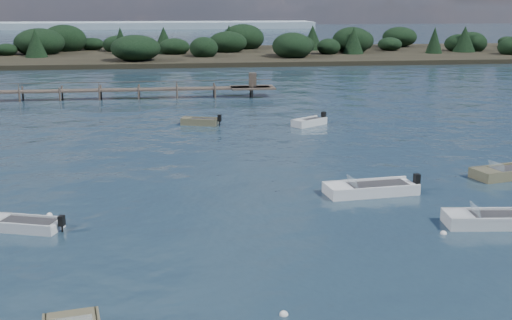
{
  "coord_description": "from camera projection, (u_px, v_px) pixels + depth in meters",
  "views": [
    {
      "loc": [
        -5.21,
        -24.98,
        10.88
      ],
      "look_at": [
        -0.08,
        14.0,
        1.0
      ],
      "focal_mm": 45.0,
      "sensor_mm": 36.0,
      "label": 1
    }
  ],
  "objects": [
    {
      "name": "tender_far_white",
      "position": [
        200.0,
        123.0,
        57.15
      ],
      "size": [
        3.65,
        2.15,
        1.23
      ],
      "color": "#6A6547",
      "rests_on": "ground"
    },
    {
      "name": "dinghy_extra_a",
      "position": [
        496.0,
        222.0,
        31.7
      ],
      "size": [
        5.6,
        2.31,
        1.37
      ],
      "color": "#ADB2B4",
      "rests_on": "ground"
    },
    {
      "name": "ground",
      "position": [
        211.0,
        84.0,
        85.03
      ],
      "size": [
        400.0,
        400.0,
        0.0
      ],
      "primitive_type": "plane",
      "color": "#152532",
      "rests_on": "ground"
    },
    {
      "name": "dinghy_mid_grey",
      "position": [
        22.0,
        226.0,
        31.21
      ],
      "size": [
        4.2,
        2.6,
        1.05
      ],
      "color": "#ADB2B4",
      "rests_on": "ground"
    },
    {
      "name": "dinghy_mid_white_a",
      "position": [
        370.0,
        191.0,
        36.89
      ],
      "size": [
        5.74,
        2.5,
        1.32
      ],
      "color": "silver",
      "rests_on": "ground"
    },
    {
      "name": "buoy_c",
      "position": [
        49.0,
        215.0,
        33.19
      ],
      "size": [
        0.32,
        0.32,
        0.32
      ],
      "primitive_type": "sphere",
      "color": "silver",
      "rests_on": "ground"
    },
    {
      "name": "buoy_b",
      "position": [
        443.0,
        234.0,
        30.59
      ],
      "size": [
        0.32,
        0.32,
        0.32
      ],
      "primitive_type": "sphere",
      "color": "silver",
      "rests_on": "ground"
    },
    {
      "name": "dinghy_mid_white_b",
      "position": [
        509.0,
        174.0,
        40.42
      ],
      "size": [
        5.39,
        2.98,
        1.31
      ],
      "color": "#6A6547",
      "rests_on": "ground"
    },
    {
      "name": "far_headland",
      "position": [
        325.0,
        46.0,
        126.17
      ],
      "size": [
        190.0,
        40.0,
        5.8
      ],
      "color": "black",
      "rests_on": "ground"
    },
    {
      "name": "tender_far_grey_b",
      "position": [
        309.0,
        123.0,
        56.84
      ],
      "size": [
        3.53,
        2.98,
        1.27
      ],
      "color": "#ADB2B4",
      "rests_on": "ground"
    },
    {
      "name": "buoy_a",
      "position": [
        284.0,
        315.0,
        22.73
      ],
      "size": [
        0.32,
        0.32,
        0.32
      ],
      "primitive_type": "sphere",
      "color": "silver",
      "rests_on": "ground"
    },
    {
      "name": "jetty",
      "position": [
        21.0,
        92.0,
        70.49
      ],
      "size": [
        64.5,
        3.2,
        3.4
      ],
      "color": "#493F36",
      "rests_on": "ground"
    }
  ]
}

